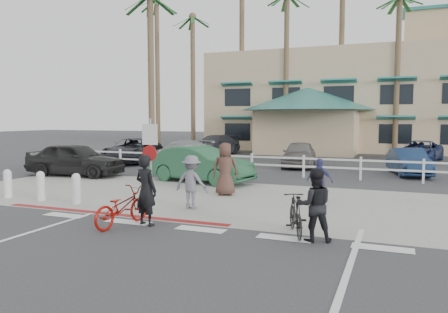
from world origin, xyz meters
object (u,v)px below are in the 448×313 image
at_px(bike_red, 122,207).
at_px(bike_black, 296,215).
at_px(car_red_compact, 75,159).
at_px(car_white_sedan, 201,164).
at_px(sign_post, 151,159).

relative_size(bike_red, bike_black, 1.15).
height_order(bike_red, car_red_compact, car_red_compact).
bearing_deg(car_white_sedan, bike_black, -129.11).
distance_m(sign_post, bike_black, 4.72).
bearing_deg(car_white_sedan, bike_red, -158.14).
bearing_deg(car_white_sedan, sign_post, -158.34).
distance_m(sign_post, bike_red, 2.22).
relative_size(car_white_sedan, car_red_compact, 1.00).
xyz_separation_m(bike_red, bike_black, (4.08, 0.74, -0.00)).
bearing_deg(bike_red, car_white_sedan, -71.69).
xyz_separation_m(sign_post, bike_red, (0.37, -1.96, -0.98)).
relative_size(bike_black, car_white_sedan, 0.35).
bearing_deg(bike_black, car_white_sedan, -72.50).
height_order(bike_red, bike_black, bike_red).
distance_m(sign_post, car_red_compact, 8.69).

